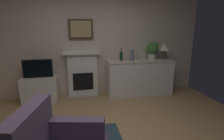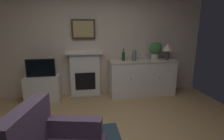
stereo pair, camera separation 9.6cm
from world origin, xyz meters
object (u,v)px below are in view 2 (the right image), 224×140
Objects in this scene: wine_bottle at (123,56)px; vase_decorative at (134,55)px; framed_picture at (83,29)px; tv_set at (41,68)px; tv_cabinet at (43,88)px; potted_plant_small at (156,49)px; sideboard_cabinet at (142,78)px; wine_glass_left at (139,55)px; fireplace_unit at (85,74)px; table_lamp at (167,48)px; wine_glass_center at (145,56)px.

wine_bottle is 1.03× the size of vase_decorative.
vase_decorative is at bearing -13.17° from framed_picture.
vase_decorative is 0.45× the size of tv_set.
potted_plant_small is at bearing 0.64° from tv_cabinet.
sideboard_cabinet is 5.67× the size of wine_bottle.
vase_decorative is at bearing -151.20° from wine_glass_left.
tv_set is (-0.00, -0.02, 0.49)m from tv_cabinet.
sideboard_cabinet is (1.41, -0.22, -1.18)m from framed_picture.
framed_picture reaches higher than tv_set.
fireplace_unit is 1.42m from sideboard_cabinet.
potted_plant_small reaches higher than tv_cabinet.
framed_picture is 2.08m from table_lamp.
framed_picture is at bearing 169.57° from wine_glass_center.
wine_glass_center is at bearing -175.91° from table_lamp.
wine_bottle is at bearing -178.82° from potted_plant_small.
wine_glass_center is 2.52m from tv_cabinet.
wine_glass_left is (-0.08, 0.04, 0.56)m from sideboard_cabinet.
table_lamp is 0.71m from wine_glass_left.
sideboard_cabinet is at bearing -3.38° from wine_bottle.
tv_cabinet is 0.49m from tv_set.
framed_picture reaches higher than tv_cabinet.
sideboard_cabinet is 2.19× the size of tv_cabinet.
wine_glass_left is 2.41m from tv_cabinet.
vase_decorative is (-0.24, -0.05, 0.58)m from sideboard_cabinet.
potted_plant_small is (1.74, -0.18, -0.48)m from framed_picture.
vase_decorative is 0.65× the size of potted_plant_small.
sideboard_cabinet is 2.39m from tv_cabinet.
table_lamp is 0.29m from potted_plant_small.
wine_bottle is at bearing -11.87° from framed_picture.
wine_bottle is 0.26m from vase_decorative.
vase_decorative reaches higher than tv_cabinet.
vase_decorative is (-0.85, -0.05, -0.14)m from table_lamp.
wine_bottle is 0.52m from wine_glass_center.
wine_bottle is 0.47× the size of tv_set.
table_lamp is 0.65× the size of tv_set.
vase_decorative reaches higher than sideboard_cabinet.
tv_set is at bearing -178.87° from potted_plant_small.
wine_glass_left is at bearing -5.96° from fireplace_unit.
sideboard_cabinet is 0.77m from potted_plant_small.
fireplace_unit is 2.12m from table_lamp.
vase_decorative reaches higher than wine_glass_center.
fireplace_unit is 2.75× the size of table_lamp.
framed_picture is 1.85m from sideboard_cabinet.
framed_picture is 1.59m from wine_glass_center.
wine_bottle reaches higher than fireplace_unit.
wine_bottle is at bearing 162.01° from vase_decorative.
framed_picture is (0.00, 0.05, 1.07)m from fireplace_unit.
fireplace_unit is 0.67× the size of sideboard_cabinet.
tv_set reaches higher than sideboard_cabinet.
wine_glass_left is 0.27× the size of tv_set.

